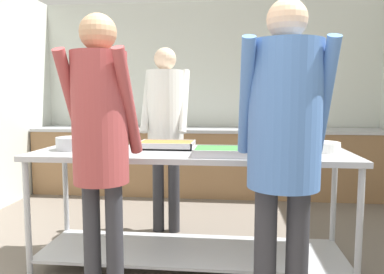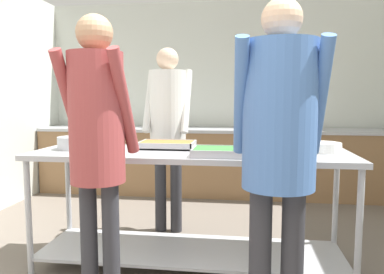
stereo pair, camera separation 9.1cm
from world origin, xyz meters
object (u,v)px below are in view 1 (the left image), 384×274
at_px(plate_stack, 322,147).
at_px(broccoli_bowl, 108,149).
at_px(guest_serving_left, 100,131).
at_px(guest_serving_right, 284,134).
at_px(sauce_pan, 74,143).
at_px(water_bottle, 145,119).
at_px(serving_tray_greens, 167,145).
at_px(serving_tray_vegetables, 221,152).
at_px(cook_behind_counter, 166,119).
at_px(serving_tray_roast, 276,149).

bearing_deg(plate_stack, broccoli_bowl, -168.56).
xyz_separation_m(guest_serving_left, guest_serving_right, (1.02, -0.07, 0.00)).
height_order(sauce_pan, water_bottle, water_bottle).
height_order(broccoli_bowl, serving_tray_greens, broccoli_bowl).
height_order(sauce_pan, broccoli_bowl, broccoli_bowl).
bearing_deg(guest_serving_left, serving_tray_greens, 75.41).
distance_m(serving_tray_vegetables, guest_serving_right, 0.74).
height_order(serving_tray_vegetables, plate_stack, plate_stack).
height_order(guest_serving_right, cook_behind_counter, guest_serving_right).
xyz_separation_m(serving_tray_roast, cook_behind_counter, (-0.96, 0.73, 0.18)).
relative_size(broccoli_bowl, serving_tray_vegetables, 0.56).
bearing_deg(serving_tray_vegetables, guest_serving_right, -60.59).
distance_m(serving_tray_vegetables, cook_behind_counter, 1.07).
relative_size(serving_tray_greens, cook_behind_counter, 0.25).
bearing_deg(serving_tray_vegetables, broccoli_bowl, -177.59).
bearing_deg(cook_behind_counter, sauce_pan, -129.69).
xyz_separation_m(serving_tray_vegetables, serving_tray_roast, (0.41, 0.17, -0.00)).
distance_m(guest_serving_left, guest_serving_right, 1.03).
xyz_separation_m(broccoli_bowl, serving_tray_greens, (0.36, 0.37, -0.01)).
bearing_deg(plate_stack, serving_tray_roast, -162.10).
bearing_deg(broccoli_bowl, guest_serving_left, -75.53).
height_order(serving_tray_vegetables, water_bottle, water_bottle).
xyz_separation_m(serving_tray_greens, cook_behind_counter, (-0.11, 0.56, 0.18)).
bearing_deg(sauce_pan, broccoli_bowl, -31.89).
distance_m(serving_tray_greens, guest_serving_left, 0.93).
bearing_deg(serving_tray_greens, guest_serving_left, -104.59).
xyz_separation_m(broccoli_bowl, guest_serving_left, (0.13, -0.51, 0.17)).
xyz_separation_m(cook_behind_counter, water_bottle, (-0.57, 1.55, -0.09)).
height_order(guest_serving_left, water_bottle, guest_serving_left).
height_order(serving_tray_greens, water_bottle, water_bottle).
height_order(serving_tray_roast, water_bottle, water_bottle).
distance_m(sauce_pan, water_bottle, 2.27).
distance_m(sauce_pan, plate_stack, 1.91).
height_order(serving_tray_vegetables, guest_serving_right, guest_serving_right).
height_order(serving_tray_roast, cook_behind_counter, cook_behind_counter).
bearing_deg(cook_behind_counter, serving_tray_vegetables, -58.51).
height_order(broccoli_bowl, plate_stack, broccoli_bowl).
relative_size(sauce_pan, plate_stack, 1.50).
bearing_deg(cook_behind_counter, serving_tray_greens, -79.09).
bearing_deg(water_bottle, serving_tray_greens, -72.28).
bearing_deg(guest_serving_left, sauce_pan, 123.28).
bearing_deg(guest_serving_left, cook_behind_counter, 85.21).
distance_m(serving_tray_greens, serving_tray_vegetables, 0.56).
bearing_deg(serving_tray_vegetables, serving_tray_roast, 22.59).
relative_size(guest_serving_right, cook_behind_counter, 1.02).
xyz_separation_m(sauce_pan, cook_behind_counter, (0.60, 0.72, 0.15)).
xyz_separation_m(serving_tray_vegetables, plate_stack, (0.76, 0.28, 0.01)).
bearing_deg(guest_serving_right, serving_tray_vegetables, 119.41).
bearing_deg(serving_tray_vegetables, plate_stack, 20.44).
relative_size(serving_tray_greens, guest_serving_left, 0.25).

